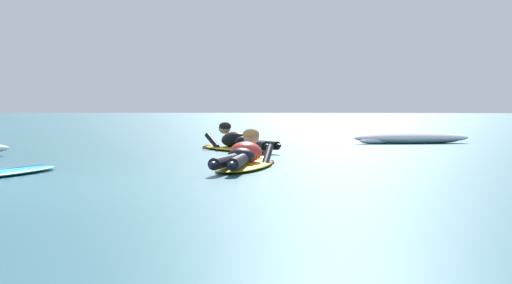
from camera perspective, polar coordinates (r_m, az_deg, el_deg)
ground_plane at (r=18.05m, az=-6.40°, el=-0.05°), size 120.00×120.00×0.00m
surfer_near at (r=10.76m, az=-0.81°, el=-1.09°), size 0.72×2.75×0.53m
surfer_far at (r=14.77m, az=-1.22°, el=-0.08°), size 1.78×2.33×0.55m
whitewater_mid_right at (r=17.86m, az=10.35°, el=0.25°), size 2.54×1.30×0.23m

